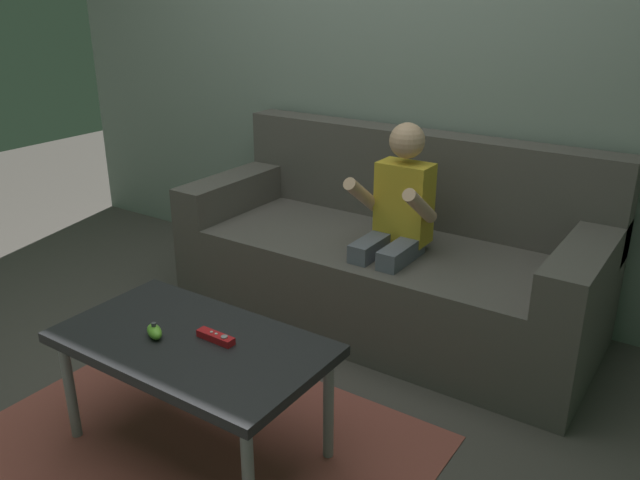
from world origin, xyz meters
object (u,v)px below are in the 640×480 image
(couch, at_px, (390,260))
(coffee_table, at_px, (192,350))
(person_seated_on_couch, at_px, (394,223))
(game_remote_red_near_edge, at_px, (216,337))
(nunchuk_lime, at_px, (154,331))

(couch, relative_size, coffee_table, 2.13)
(person_seated_on_couch, bearing_deg, game_remote_red_near_edge, -96.92)
(game_remote_red_near_edge, bearing_deg, nunchuk_lime, -152.50)
(couch, relative_size, person_seated_on_couch, 1.97)
(person_seated_on_couch, relative_size, nunchuk_lime, 9.70)
(couch, bearing_deg, person_seated_on_couch, -59.56)
(game_remote_red_near_edge, bearing_deg, person_seated_on_couch, 83.08)
(game_remote_red_near_edge, relative_size, nunchuk_lime, 1.40)
(game_remote_red_near_edge, xyz_separation_m, nunchuk_lime, (-0.18, -0.09, 0.01))
(couch, bearing_deg, nunchuk_lime, -98.78)
(game_remote_red_near_edge, height_order, nunchuk_lime, nunchuk_lime)
(coffee_table, relative_size, game_remote_red_near_edge, 6.42)
(person_seated_on_couch, height_order, coffee_table, person_seated_on_couch)
(couch, xyz_separation_m, game_remote_red_near_edge, (-0.01, -1.17, 0.14))
(couch, relative_size, game_remote_red_near_edge, 13.63)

